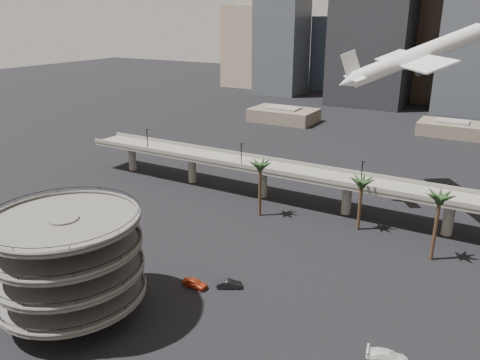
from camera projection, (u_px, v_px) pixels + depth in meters
The scene contains 10 objects.
ground at pixel (158, 326), 70.03m from camera, with size 700.00×700.00×0.00m, color black.
parking_ramp at pixel (69, 257), 69.66m from camera, with size 22.20×22.20×17.35m.
overpass at pixel (303, 176), 112.45m from camera, with size 130.00×9.30×14.70m.
palm_trees at pixel (348, 183), 96.00m from camera, with size 42.40×10.40×14.00m.
low_buildings at pixel (407, 127), 181.87m from camera, with size 135.00×27.50×6.80m.
skyline at pixel (466, 23), 226.41m from camera, with size 269.00×86.00×111.34m.
airborne_jet at pixel (415, 57), 104.84m from camera, with size 31.37×29.93×16.19m.
car_a at pixel (195, 283), 79.73m from camera, with size 1.82×4.51×1.54m, color #AB3718.
car_b at pixel (229, 284), 79.58m from camera, with size 1.51×4.34×1.43m, color black.
car_c at pixel (388, 357), 62.48m from camera, with size 2.29×5.63×1.63m, color white.
Camera 1 is at (40.22, -44.64, 43.87)m, focal length 35.00 mm.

